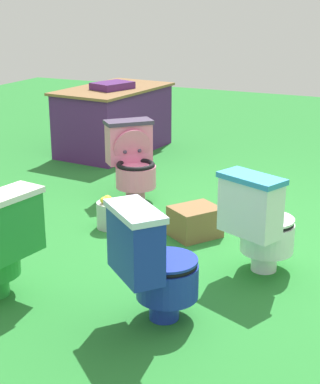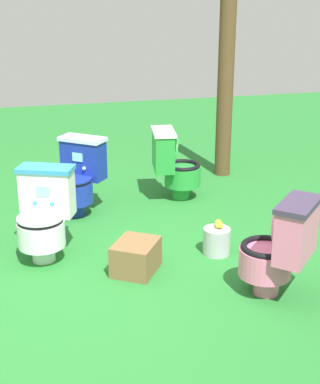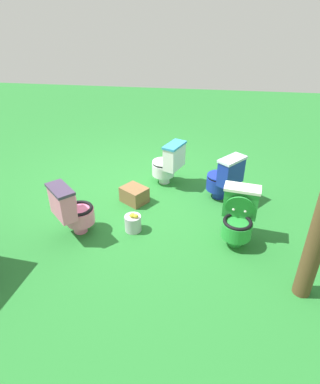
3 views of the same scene
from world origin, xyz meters
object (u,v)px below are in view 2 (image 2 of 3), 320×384
object	(u,v)px
toilet_blue	(78,176)
toilet_green	(174,164)
toilet_white	(44,214)
lemon_bucket	(217,240)
wooden_post	(226,80)
small_crate	(136,257)
toilet_pink	(279,247)

from	to	relation	value
toilet_blue	toilet_green	xyz separation A→B (m)	(-0.15, 0.99, 0.00)
toilet_white	lemon_bucket	distance (m)	1.40
lemon_bucket	wooden_post	bearing A→B (deg)	157.83
lemon_bucket	toilet_blue	bearing A→B (deg)	-140.89
wooden_post	small_crate	bearing A→B (deg)	-35.58
toilet_blue	lemon_bucket	distance (m)	1.55
toilet_white	toilet_blue	size ratio (longest dim) A/B	1.00
toilet_pink	toilet_white	bearing A→B (deg)	100.04
small_crate	lemon_bucket	size ratio (longest dim) A/B	1.31
toilet_white	toilet_pink	size ratio (longest dim) A/B	1.00
toilet_blue	small_crate	bearing A→B (deg)	141.30
toilet_white	toilet_green	size ratio (longest dim) A/B	1.00
wooden_post	small_crate	xyz separation A→B (m)	(2.10, -1.51, -0.98)
toilet_white	wooden_post	xyz separation A→B (m)	(-1.67, 2.15, 0.73)
toilet_pink	lemon_bucket	size ratio (longest dim) A/B	2.63
toilet_green	wooden_post	distance (m)	1.24
toilet_blue	wooden_post	xyz separation A→B (m)	(-0.79, 1.77, 0.73)
toilet_blue	small_crate	world-z (taller)	toilet_blue
toilet_white	wooden_post	world-z (taller)	wooden_post
toilet_blue	toilet_green	bearing A→B (deg)	-131.52
toilet_green	lemon_bucket	xyz separation A→B (m)	(1.34, -0.02, -0.26)
wooden_post	toilet_blue	bearing A→B (deg)	-66.03
toilet_blue	toilet_pink	bearing A→B (deg)	160.46
toilet_blue	lemon_bucket	size ratio (longest dim) A/B	2.63
toilet_white	toilet_pink	distance (m)	1.84
toilet_blue	small_crate	xyz separation A→B (m)	(1.32, 0.26, -0.25)
toilet_green	wooden_post	xyz separation A→B (m)	(-0.64, 0.78, 0.72)
toilet_pink	toilet_blue	bearing A→B (deg)	75.17
small_crate	toilet_pink	bearing A→B (deg)	55.02
toilet_pink	small_crate	size ratio (longest dim) A/B	2.01
wooden_post	toilet_green	bearing A→B (deg)	-50.70
toilet_pink	small_crate	distance (m)	1.09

